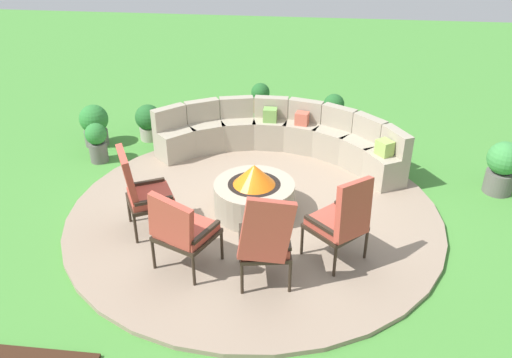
{
  "coord_description": "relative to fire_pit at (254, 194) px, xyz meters",
  "views": [
    {
      "loc": [
        0.72,
        -5.98,
        3.95
      ],
      "look_at": [
        0.0,
        0.2,
        0.45
      ],
      "focal_mm": 37.34,
      "sensor_mm": 36.0,
      "label": 1
    }
  ],
  "objects": [
    {
      "name": "lounge_chair_back_right",
      "position": [
        1.11,
        -0.91,
        0.29
      ],
      "size": [
        0.79,
        0.82,
        1.12
      ],
      "rotation": [
        0.0,
        0.0,
        7.08
      ],
      "color": "#2D2319",
      "rests_on": "patio_circle"
    },
    {
      "name": "ground_plane",
      "position": [
        0.0,
        0.0,
        -0.33
      ],
      "size": [
        24.0,
        24.0,
        0.0
      ],
      "primitive_type": "plane",
      "color": "#478C38"
    },
    {
      "name": "curved_stone_bench",
      "position": [
        0.25,
        1.71,
        0.05
      ],
      "size": [
        3.92,
        1.62,
        0.8
      ],
      "color": "#9E937F",
      "rests_on": "patio_circle"
    },
    {
      "name": "lounge_chair_back_left",
      "position": [
        0.29,
        -1.41,
        0.3
      ],
      "size": [
        0.67,
        0.67,
        1.18
      ],
      "rotation": [
        0.0,
        0.0,
        6.45
      ],
      "color": "#2D2319",
      "rests_on": "patio_circle"
    },
    {
      "name": "potted_plant_2",
      "position": [
        -0.32,
        3.63,
        0.0
      ],
      "size": [
        0.36,
        0.36,
        0.59
      ],
      "color": "brown",
      "rests_on": "ground_plane"
    },
    {
      "name": "fire_pit",
      "position": [
        0.0,
        0.0,
        0.0
      ],
      "size": [
        1.07,
        1.07,
        0.71
      ],
      "color": "#9E937F",
      "rests_on": "patio_circle"
    },
    {
      "name": "potted_plant_1",
      "position": [
        -2.93,
        1.88,
        0.05
      ],
      "size": [
        0.48,
        0.48,
        0.71
      ],
      "color": "#605B56",
      "rests_on": "ground_plane"
    },
    {
      "name": "patio_circle",
      "position": [
        0.0,
        0.0,
        -0.3
      ],
      "size": [
        4.98,
        4.98,
        0.06
      ],
      "primitive_type": "cylinder",
      "color": "gray",
      "rests_on": "ground_plane"
    },
    {
      "name": "lounge_chair_front_left",
      "position": [
        -1.32,
        -0.57,
        0.3
      ],
      "size": [
        0.75,
        0.75,
        1.15
      ],
      "rotation": [
        0.0,
        0.0,
        5.2
      ],
      "color": "#2D2319",
      "rests_on": "patio_circle"
    },
    {
      "name": "lounge_chair_front_right",
      "position": [
        -0.66,
        -1.27,
        0.26
      ],
      "size": [
        0.79,
        0.79,
        1.03
      ],
      "rotation": [
        0.0,
        0.0,
        5.86
      ],
      "color": "#2D2319",
      "rests_on": "patio_circle"
    },
    {
      "name": "potted_plant_0",
      "position": [
        -2.66,
        1.29,
        0.02
      ],
      "size": [
        0.34,
        0.34,
        0.65
      ],
      "color": "#605B56",
      "rests_on": "ground_plane"
    },
    {
      "name": "potted_plant_5",
      "position": [
        -2.1,
        2.2,
        0.01
      ],
      "size": [
        0.44,
        0.44,
        0.63
      ],
      "color": "#A89E8E",
      "rests_on": "ground_plane"
    },
    {
      "name": "potted_plant_3",
      "position": [
        1.07,
        2.99,
        0.03
      ],
      "size": [
        0.37,
        0.37,
        0.67
      ],
      "color": "#A89E8E",
      "rests_on": "ground_plane"
    },
    {
      "name": "potted_plant_4",
      "position": [
        3.42,
        1.03,
        0.1
      ],
      "size": [
        0.48,
        0.48,
        0.78
      ],
      "color": "#605B56",
      "rests_on": "ground_plane"
    }
  ]
}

